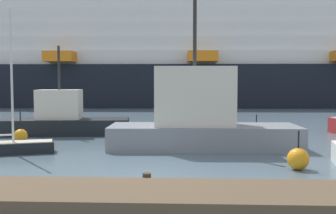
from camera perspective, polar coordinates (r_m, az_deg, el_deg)
The scene contains 9 objects.
ground_plane at distance 13.75m, azimuth -2.06°, elevation -9.59°, with size 600.00×600.00×0.00m, color slate.
dock_pier at distance 10.06m, azimuth -3.84°, elevation -13.12°, with size 22.67×2.56×0.58m.
sailboat_0 at distance 18.63m, azimuth -22.57°, elevation -5.29°, with size 4.20×2.23×6.32m.
fishing_boat_0 at distance 18.70m, azimuth 4.63°, elevation -1.70°, with size 8.99×3.09×7.00m.
fishing_boat_2 at distance 24.49m, azimuth -14.89°, elevation -1.74°, with size 7.72×3.19×5.33m.
channel_buoy_0 at distance 14.93m, azimuth 18.41°, elevation -7.17°, with size 0.78×0.78×1.41m.
channel_buoy_1 at distance 22.04m, azimuth 12.71°, elevation -3.96°, with size 0.52×0.52×1.39m.
channel_buoy_2 at distance 22.03m, azimuth -20.64°, elevation -3.89°, with size 0.70×0.70×1.70m.
cruise_ship at distance 54.52m, azimuth -4.63°, elevation 6.71°, with size 97.97×16.39×19.07m.
Camera 1 is at (1.09, -13.35, 3.13)m, focal length 41.89 mm.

